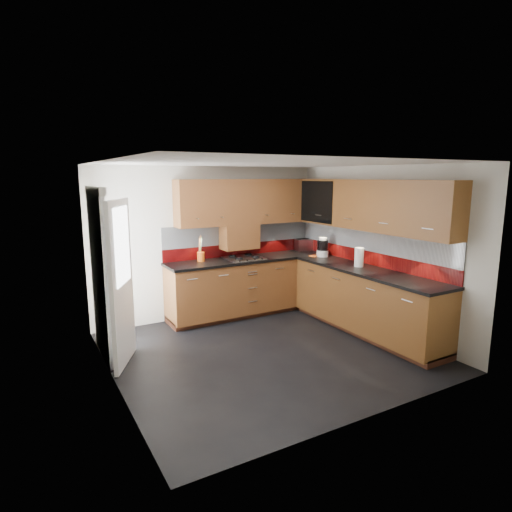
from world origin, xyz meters
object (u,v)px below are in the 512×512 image
gas_hob (244,258)px  food_processor (323,248)px  utensil_pot (201,255)px  toaster (304,245)px

gas_hob → food_processor: size_ratio=1.82×
utensil_pot → toaster: size_ratio=1.34×
toaster → utensil_pot: bearing=-179.1°
gas_hob → food_processor: food_processor is taller
food_processor → utensil_pot: bearing=162.1°
utensil_pot → toaster: 1.99m
utensil_pot → toaster: (1.99, 0.03, 0.01)m
gas_hob → food_processor: 1.31m
food_processor → toaster: bearing=82.8°
utensil_pot → toaster: utensil_pot is taller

